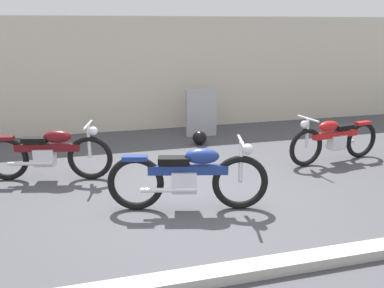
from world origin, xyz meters
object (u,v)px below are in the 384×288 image
(motorcycle_maroon, at_px, (49,153))
(motorcycle_blue, at_px, (189,177))
(motorcycle_red, at_px, (334,139))
(helmet, at_px, (200,138))
(stone_marker, at_px, (201,113))

(motorcycle_maroon, relative_size, motorcycle_blue, 0.96)
(motorcycle_maroon, height_order, motorcycle_red, motorcycle_maroon)
(helmet, xyz_separation_m, motorcycle_maroon, (-2.97, -1.36, 0.31))
(stone_marker, relative_size, motorcycle_red, 0.53)
(motorcycle_maroon, relative_size, motorcycle_red, 1.04)
(stone_marker, height_order, motorcycle_red, stone_marker)
(motorcycle_maroon, height_order, motorcycle_blue, motorcycle_blue)
(motorcycle_maroon, distance_m, motorcycle_red, 5.07)
(helmet, relative_size, motorcycle_maroon, 0.14)
(stone_marker, height_order, helmet, stone_marker)
(stone_marker, relative_size, motorcycle_maroon, 0.52)
(motorcycle_blue, bearing_deg, stone_marker, 85.30)
(stone_marker, bearing_deg, motorcycle_maroon, -146.85)
(stone_marker, bearing_deg, motorcycle_red, -53.72)
(helmet, bearing_deg, motorcycle_blue, -108.72)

